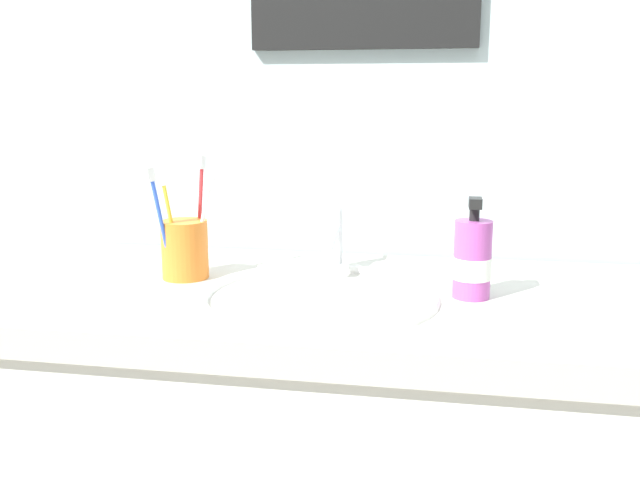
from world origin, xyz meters
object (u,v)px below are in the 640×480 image
at_px(toothbrush_white, 203,219).
at_px(faucet, 335,237).
at_px(toothbrush_red, 200,207).
at_px(soap_dispenser, 472,260).
at_px(toothbrush_cup, 185,249).
at_px(toothbrush_blue, 160,217).
at_px(toothbrush_yellow, 170,218).

bearing_deg(toothbrush_white, faucet, 25.08).
bearing_deg(toothbrush_red, soap_dispenser, -7.95).
xyz_separation_m(toothbrush_cup, toothbrush_blue, (-0.03, -0.04, 0.06)).
bearing_deg(soap_dispenser, toothbrush_blue, -179.68).
height_order(toothbrush_yellow, toothbrush_white, toothbrush_yellow).
distance_m(faucet, soap_dispenser, 0.28).
bearing_deg(toothbrush_blue, toothbrush_cup, 54.72).
bearing_deg(faucet, toothbrush_white, -154.92).
bearing_deg(toothbrush_red, faucet, 16.55).
relative_size(toothbrush_cup, toothbrush_white, 0.57).
bearing_deg(toothbrush_red, toothbrush_blue, -123.91).
xyz_separation_m(toothbrush_white, toothbrush_blue, (-0.06, -0.04, 0.01)).
distance_m(toothbrush_yellow, toothbrush_red, 0.06).
bearing_deg(toothbrush_white, toothbrush_red, 116.37).
height_order(faucet, toothbrush_white, toothbrush_white).
bearing_deg(toothbrush_blue, soap_dispenser, 0.32).
xyz_separation_m(faucet, toothbrush_white, (-0.22, -0.10, 0.04)).
xyz_separation_m(faucet, toothbrush_red, (-0.24, -0.07, 0.06)).
xyz_separation_m(toothbrush_cup, soap_dispenser, (0.50, -0.04, 0.01)).
bearing_deg(soap_dispenser, toothbrush_cup, 175.93).
bearing_deg(toothbrush_cup, soap_dispenser, -4.07).
distance_m(toothbrush_yellow, soap_dispenser, 0.52).
distance_m(toothbrush_white, toothbrush_blue, 0.07).
relative_size(faucet, toothbrush_red, 0.69).
bearing_deg(toothbrush_cup, toothbrush_yellow, -136.46).
distance_m(toothbrush_yellow, toothbrush_blue, 0.02).
relative_size(toothbrush_yellow, soap_dispenser, 1.14).
xyz_separation_m(toothbrush_white, soap_dispenser, (0.46, -0.03, -0.05)).
relative_size(toothbrush_white, toothbrush_blue, 0.92).
height_order(toothbrush_white, soap_dispenser, toothbrush_white).
bearing_deg(toothbrush_white, soap_dispenser, -4.25).
height_order(faucet, toothbrush_blue, toothbrush_blue).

